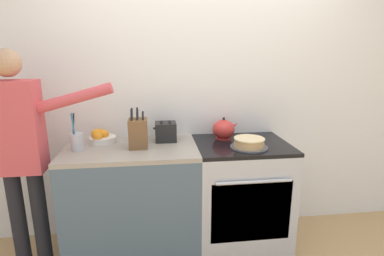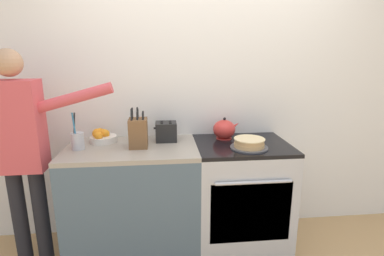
# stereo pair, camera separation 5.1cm
# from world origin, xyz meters

# --- Properties ---
(wall_back) EXTENTS (8.00, 0.04, 2.60)m
(wall_back) POSITION_xyz_m (0.00, 0.66, 1.30)
(wall_back) COLOR silver
(wall_back) RESTS_ON ground_plane
(counter_cabinet) EXTENTS (1.04, 0.64, 0.92)m
(counter_cabinet) POSITION_xyz_m (-0.64, 0.32, 0.46)
(counter_cabinet) COLOR #4C6070
(counter_cabinet) RESTS_ON ground_plane
(stove_range) EXTENTS (0.76, 0.67, 0.92)m
(stove_range) POSITION_xyz_m (0.26, 0.32, 0.46)
(stove_range) COLOR #B7BABF
(stove_range) RESTS_ON ground_plane
(layer_cake) EXTENTS (0.29, 0.29, 0.08)m
(layer_cake) POSITION_xyz_m (0.28, 0.20, 0.96)
(layer_cake) COLOR #4C4C51
(layer_cake) RESTS_ON stove_range
(tea_kettle) EXTENTS (0.24, 0.19, 0.19)m
(tea_kettle) POSITION_xyz_m (0.14, 0.48, 1.01)
(tea_kettle) COLOR red
(tea_kettle) RESTS_ON stove_range
(knife_block) EXTENTS (0.14, 0.16, 0.32)m
(knife_block) POSITION_xyz_m (-0.58, 0.31, 1.04)
(knife_block) COLOR brown
(knife_block) RESTS_ON counter_cabinet
(utensil_crock) EXTENTS (0.10, 0.10, 0.29)m
(utensil_crock) POSITION_xyz_m (-1.04, 0.30, 1.00)
(utensil_crock) COLOR #B7BABF
(utensil_crock) RESTS_ON counter_cabinet
(fruit_bowl) EXTENTS (0.22, 0.22, 0.12)m
(fruit_bowl) POSITION_xyz_m (-0.89, 0.48, 0.97)
(fruit_bowl) COLOR silver
(fruit_bowl) RESTS_ON counter_cabinet
(toaster) EXTENTS (0.19, 0.16, 0.16)m
(toaster) POSITION_xyz_m (-0.36, 0.47, 1.00)
(toaster) COLOR black
(toaster) RESTS_ON counter_cabinet
(person_baker) EXTENTS (0.94, 0.20, 1.68)m
(person_baker) POSITION_xyz_m (-1.42, 0.22, 1.01)
(person_baker) COLOR black
(person_baker) RESTS_ON ground_plane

